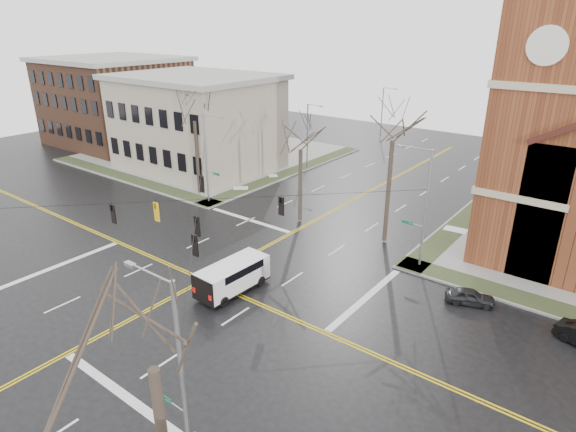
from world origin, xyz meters
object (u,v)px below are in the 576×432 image
Objects in this scene: tree_se at (152,355)px; streetlight_north_a at (308,133)px; signal_pole_ne at (424,205)px; tree_nw_far at (194,116)px; streetlight_north_b at (383,111)px; parked_car_a at (470,296)px; tree_nw_near at (301,145)px; signal_pole_se at (179,377)px; cargo_van at (235,274)px; signal_pole_nw at (207,156)px; tree_ne at (393,133)px.

streetlight_north_a is at bearing 119.89° from tree_se.
tree_nw_far is at bearing 177.09° from signal_pole_ne.
tree_se is (2.14, -25.46, 3.58)m from signal_pole_ne.
streetlight_north_b is at bearing 84.14° from tree_nw_far.
signal_pole_ne is 7.25m from parked_car_a.
signal_pole_se is at bearing -63.37° from tree_nw_near.
cargo_van is (-8.59, 11.91, -3.72)m from signal_pole_se.
streetlight_north_a is 1.00× the size of streetlight_north_b.
signal_pole_nw is 0.76× the size of tree_se.
streetlight_north_b is at bearing 13.34° from parked_car_a.
parked_car_a is at bearing -30.86° from signal_pole_ne.
streetlight_north_a is at bearing 122.94° from tree_nw_near.
streetlight_north_b is 38.89m from tree_ne.
streetlight_north_a is (-21.97, 39.50, -0.48)m from signal_pole_se.
cargo_van is 0.55× the size of tree_nw_near.
streetlight_north_a is at bearing 143.10° from signal_pole_ne.
signal_pole_ne is 1.12× the size of streetlight_north_a.
parked_car_a is at bearing -35.86° from streetlight_north_a.
tree_nw_far is at bearing 146.55° from cargo_van.
tree_se is (6.13, -27.82, -0.78)m from tree_ne.
tree_nw_near is (9.59, -34.81, 2.81)m from streetlight_north_b.
tree_nw_far is 0.90× the size of tree_ne.
tree_ne reaches higher than cargo_van.
streetlight_north_b is 0.68× the size of tree_se.
tree_se is (24.12, -61.96, 4.06)m from streetlight_north_b.
tree_ne is at bearing -38.16° from streetlight_north_a.
tree_se reaches higher than signal_pole_se.
tree_nw_near is (-12.38, 1.69, 2.33)m from signal_pole_ne.
tree_ne is (-3.98, 2.36, 4.35)m from signal_pole_ne.
streetlight_north_a is 2.55× the size of parked_car_a.
tree_nw_near is 0.85× the size of tree_se.
signal_pole_nw is 10.66m from tree_nw_near.
signal_pole_nw is 4.72m from tree_nw_far.
signal_pole_nw is 1.12× the size of streetlight_north_a.
tree_nw_far reaches higher than streetlight_north_a.
streetlight_north_b is at bearing 90.00° from streetlight_north_a.
tree_ne is 28.50m from tree_se.
parked_car_a is at bearing -7.93° from tree_nw_far.
tree_nw_far is at bearing 136.48° from signal_pole_se.
signal_pole_ne reaches higher than cargo_van.
signal_pole_se is 1.12× the size of streetlight_north_a.
tree_se is (-2.80, -22.50, 7.99)m from parked_car_a.
signal_pole_ne is 0.70× the size of tree_ne.
streetlight_north_b is 0.80× the size of tree_nw_near.
tree_nw_near reaches higher than streetlight_north_b.
tree_nw_near is 0.78× the size of tree_ne.
signal_pole_se is 2.86× the size of parked_car_a.
signal_pole_se is 63.43m from streetlight_north_b.
signal_pole_se is 0.78× the size of tree_nw_far.
signal_pole_ne is 25.85m from tree_nw_far.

